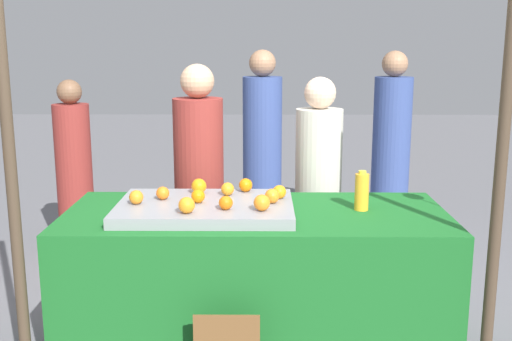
{
  "coord_description": "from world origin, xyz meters",
  "views": [
    {
      "loc": [
        0.03,
        -3.25,
        1.77
      ],
      "look_at": [
        0.0,
        0.15,
        1.05
      ],
      "focal_mm": 43.0,
      "sensor_mm": 36.0,
      "label": 1
    }
  ],
  "objects_px": {
    "stall_counter": "(256,285)",
    "orange_1": "(163,193)",
    "orange_0": "(279,192)",
    "vendor_left": "(199,196)",
    "vendor_right": "(318,201)",
    "juice_bottle": "(362,191)"
  },
  "relations": [
    {
      "from": "orange_0",
      "to": "orange_1",
      "type": "height_order",
      "value": "orange_0"
    },
    {
      "from": "orange_1",
      "to": "vendor_left",
      "type": "relative_size",
      "value": 0.04
    },
    {
      "from": "vendor_left",
      "to": "stall_counter",
      "type": "bearing_deg",
      "value": -61.61
    },
    {
      "from": "orange_0",
      "to": "vendor_left",
      "type": "bearing_deg",
      "value": 128.27
    },
    {
      "from": "orange_1",
      "to": "vendor_right",
      "type": "xyz_separation_m",
      "value": [
        0.93,
        0.72,
        -0.23
      ]
    },
    {
      "from": "vendor_left",
      "to": "juice_bottle",
      "type": "bearing_deg",
      "value": -34.47
    },
    {
      "from": "orange_0",
      "to": "vendor_left",
      "type": "height_order",
      "value": "vendor_left"
    },
    {
      "from": "stall_counter",
      "to": "orange_1",
      "type": "xyz_separation_m",
      "value": [
        -0.51,
        0.03,
        0.52
      ]
    },
    {
      "from": "vendor_right",
      "to": "vendor_left",
      "type": "bearing_deg",
      "value": -176.76
    },
    {
      "from": "orange_1",
      "to": "juice_bottle",
      "type": "height_order",
      "value": "juice_bottle"
    },
    {
      "from": "orange_1",
      "to": "vendor_right",
      "type": "relative_size",
      "value": 0.05
    },
    {
      "from": "vendor_right",
      "to": "stall_counter",
      "type": "bearing_deg",
      "value": -118.65
    },
    {
      "from": "vendor_left",
      "to": "vendor_right",
      "type": "relative_size",
      "value": 1.05
    },
    {
      "from": "stall_counter",
      "to": "orange_1",
      "type": "distance_m",
      "value": 0.73
    },
    {
      "from": "orange_0",
      "to": "stall_counter",
      "type": "bearing_deg",
      "value": -156.42
    },
    {
      "from": "orange_0",
      "to": "orange_1",
      "type": "xyz_separation_m",
      "value": [
        -0.65,
        -0.03,
        -0.0
      ]
    },
    {
      "from": "orange_0",
      "to": "juice_bottle",
      "type": "xyz_separation_m",
      "value": [
        0.45,
        -0.01,
        0.01
      ]
    },
    {
      "from": "juice_bottle",
      "to": "vendor_right",
      "type": "relative_size",
      "value": 0.14
    },
    {
      "from": "juice_bottle",
      "to": "vendor_left",
      "type": "xyz_separation_m",
      "value": [
        -0.97,
        0.67,
        -0.2
      ]
    },
    {
      "from": "orange_1",
      "to": "vendor_right",
      "type": "bearing_deg",
      "value": 38.05
    },
    {
      "from": "orange_0",
      "to": "orange_1",
      "type": "bearing_deg",
      "value": -177.48
    },
    {
      "from": "juice_bottle",
      "to": "vendor_right",
      "type": "distance_m",
      "value": 0.77
    }
  ]
}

